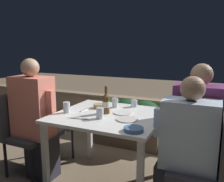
{
  "coord_description": "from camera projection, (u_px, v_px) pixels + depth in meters",
  "views": [
    {
      "loc": [
        0.97,
        -2.04,
        1.42
      ],
      "look_at": [
        0.0,
        0.07,
        0.98
      ],
      "focal_mm": 38.0,
      "sensor_mm": 36.0,
      "label": 1
    }
  ],
  "objects": [
    {
      "name": "chair_right_near",
      "position": [
        211.0,
        161.0,
        1.84
      ],
      "size": [
        0.43,
        0.43,
        0.91
      ],
      "color": "#333338",
      "rests_on": "ground_plane"
    },
    {
      "name": "chair_left_near",
      "position": [
        22.0,
        126.0,
        2.64
      ],
      "size": [
        0.43,
        0.43,
        0.91
      ],
      "color": "#333338",
      "rests_on": "ground_plane"
    },
    {
      "name": "glass_cup_1",
      "position": [
        67.0,
        107.0,
        2.38
      ],
      "size": [
        0.07,
        0.07,
        0.11
      ],
      "color": "silver",
      "rests_on": "dining_table"
    },
    {
      "name": "glass_cup_0",
      "position": [
        115.0,
        103.0,
        2.59
      ],
      "size": [
        0.06,
        0.06,
        0.1
      ],
      "color": "silver",
      "rests_on": "dining_table"
    },
    {
      "name": "chair_right_far",
      "position": [
        217.0,
        147.0,
        2.09
      ],
      "size": [
        0.43,
        0.43,
        0.91
      ],
      "color": "#333338",
      "rests_on": "ground_plane"
    },
    {
      "name": "bowl_0",
      "position": [
        134.0,
        129.0,
        1.86
      ],
      "size": [
        0.16,
        0.16,
        0.03
      ],
      "color": "#4C709E",
      "rests_on": "dining_table"
    },
    {
      "name": "parapet_wall",
      "position": [
        150.0,
        117.0,
        3.78
      ],
      "size": [
        9.0,
        0.18,
        0.6
      ],
      "color": "tan",
      "rests_on": "ground_plane"
    },
    {
      "name": "plate_0",
      "position": [
        123.0,
        113.0,
        2.37
      ],
      "size": [
        0.19,
        0.19,
        0.01
      ],
      "color": "white",
      "rests_on": "dining_table"
    },
    {
      "name": "person_coral_top",
      "position": [
        35.0,
        119.0,
        2.54
      ],
      "size": [
        0.5,
        0.26,
        1.3
      ],
      "color": "#282833",
      "rests_on": "ground_plane"
    },
    {
      "name": "bowl_1",
      "position": [
        99.0,
        106.0,
        2.57
      ],
      "size": [
        0.12,
        0.12,
        0.04
      ],
      "color": "tan",
      "rests_on": "dining_table"
    },
    {
      "name": "person_blue_shirt",
      "position": [
        184.0,
        150.0,
        1.91
      ],
      "size": [
        0.5,
        0.26,
        1.2
      ],
      "color": "#282833",
      "rests_on": "ground_plane"
    },
    {
      "name": "beer_bottle",
      "position": [
        106.0,
        103.0,
        2.35
      ],
      "size": [
        0.07,
        0.07,
        0.28
      ],
      "color": "brown",
      "rests_on": "dining_table"
    },
    {
      "name": "dining_table",
      "position": [
        109.0,
        123.0,
        2.36
      ],
      "size": [
        1.03,
        0.94,
        0.76
      ],
      "color": "white",
      "rests_on": "ground_plane"
    },
    {
      "name": "glass_cup_3",
      "position": [
        134.0,
        103.0,
        2.62
      ],
      "size": [
        0.07,
        0.07,
        0.08
      ],
      "color": "silver",
      "rests_on": "dining_table"
    },
    {
      "name": "glass_cup_2",
      "position": [
        100.0,
        113.0,
        2.19
      ],
      "size": [
        0.07,
        0.07,
        0.1
      ],
      "color": "silver",
      "rests_on": "dining_table"
    },
    {
      "name": "fork_1",
      "position": [
        85.0,
        110.0,
        2.49
      ],
      "size": [
        0.02,
        0.17,
        0.01
      ],
      "color": "silver",
      "rests_on": "dining_table"
    },
    {
      "name": "person_purple_stripe",
      "position": [
        194.0,
        133.0,
        2.16
      ],
      "size": [
        0.5,
        0.26,
        1.27
      ],
      "color": "#282833",
      "rests_on": "ground_plane"
    },
    {
      "name": "planter_hedge",
      "position": [
        127.0,
        120.0,
        3.42
      ],
      "size": [
        0.98,
        0.47,
        0.68
      ],
      "color": "brown",
      "rests_on": "ground_plane"
    },
    {
      "name": "chair_left_far",
      "position": [
        44.0,
        119.0,
        2.9
      ],
      "size": [
        0.43,
        0.43,
        0.91
      ],
      "color": "#333338",
      "rests_on": "ground_plane"
    },
    {
      "name": "plate_1",
      "position": [
        127.0,
        119.0,
        2.16
      ],
      "size": [
        0.2,
        0.2,
        0.01
      ],
      "color": "silver",
      "rests_on": "dining_table"
    },
    {
      "name": "fork_0",
      "position": [
        80.0,
        119.0,
        2.18
      ],
      "size": [
        0.17,
        0.04,
        0.01
      ],
      "color": "silver",
      "rests_on": "dining_table"
    }
  ]
}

